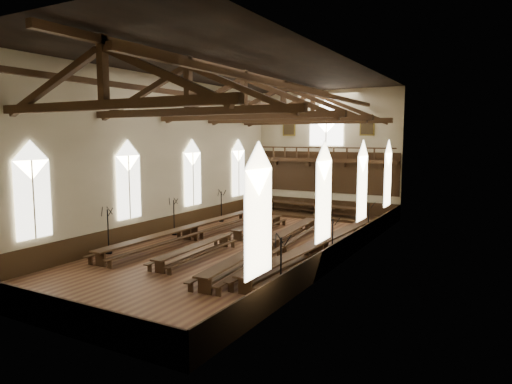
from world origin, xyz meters
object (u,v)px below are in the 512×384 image
Objects in this scene: candelabrum_left_mid at (174,224)px; candelabrum_right_mid at (332,249)px; dais at (312,215)px; high_table at (313,206)px; refectory_row_d at (320,245)px; candelabrum_left_far at (221,212)px; candelabrum_right_far at (368,227)px; candelabrum_left_near at (108,240)px; candelabrum_right_near at (281,278)px; refectory_row_a at (190,229)px; refectory_row_b at (231,235)px; refectory_row_c at (270,243)px.

candelabrum_left_mid reaches higher than candelabrum_right_mid.
dais is 0.77m from high_table.
candelabrum_left_mid is at bearing 177.92° from refectory_row_d.
candelabrum_right_mid is (11.10, -1.26, -0.02)m from candelabrum_left_mid.
refectory_row_d is 12.35m from dais.
refectory_row_d is at bearing -29.94° from candelabrum_left_far.
candelabrum_left_far is at bearing 150.06° from refectory_row_d.
candelabrum_right_far is at bearing 90.00° from candelabrum_right_mid.
candelabrum_left_near is 1.09× the size of candelabrum_right_mid.
candelabrum_right_near is at bearing -48.48° from candelabrum_left_far.
candelabrum_left_far is at bearing 104.95° from refectory_row_a.
candelabrum_left_mid is at bearing 90.00° from candelabrum_left_near.
refectory_row_a is at bearing -13.28° from candelabrum_left_mid.
high_table is 13.56m from candelabrum_right_mid.
candelabrum_right_mid reaches higher than refectory_row_a.
dais is at bearing 114.17° from refectory_row_d.
refectory_row_a is 6.35× the size of candelabrum_right_mid.
high_table is 3.55× the size of candelabrum_left_far.
high_table is at bearing 86.94° from refectory_row_b.
refectory_row_c is 6.83m from candelabrum_right_near.
refectory_row_d is 6.58× the size of candelabrum_right_far.
candelabrum_right_mid reaches higher than refectory_row_b.
high_table is (0.60, 11.19, 0.36)m from refectory_row_b.
candelabrum_right_near reaches higher than refectory_row_c.
candelabrum_left_mid is (-7.59, 1.21, 0.17)m from refectory_row_c.
candelabrum_left_far is at bearing 90.00° from candelabrum_left_mid.
refectory_row_c is at bearing 179.26° from candelabrum_right_mid.
refectory_row_c is 7.40m from candelabrum_right_far.
refectory_row_c is 0.98× the size of refectory_row_d.
candelabrum_left_far is at bearing 179.17° from candelabrum_right_far.
candelabrum_right_near reaches higher than refectory_row_a.
refectory_row_a is 2.92m from refectory_row_b.
refectory_row_b is 5.65m from refectory_row_d.
candelabrum_right_far is (9.54, 5.67, 0.11)m from refectory_row_a.
refectory_row_c reaches higher than refectory_row_b.
refectory_row_c is at bearing -7.94° from refectory_row_a.
candelabrum_right_near reaches higher than candelabrum_left_mid.
refectory_row_a is at bearing -107.34° from high_table.
candelabrum_left_far is at bearing 148.80° from candelabrum_right_mid.
candelabrum_left_far is at bearing 131.52° from candelabrum_right_near.
dais is 4.48× the size of candelabrum_right_near.
dais is at bearing 72.66° from refectory_row_a.
candelabrum_left_far is (-4.48, 5.76, 0.23)m from refectory_row_b.
refectory_row_b is at bearing 49.18° from candelabrum_left_near.
candelabrum_right_far is at bearing 61.72° from refectory_row_c.
candelabrum_left_mid is 1.05× the size of candelabrum_right_far.
refectory_row_d is at bearing -65.83° from dais.
refectory_row_c is at bearing -78.24° from high_table.
refectory_row_d is 1.32× the size of dais.
refectory_row_c is 2.67m from refectory_row_d.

